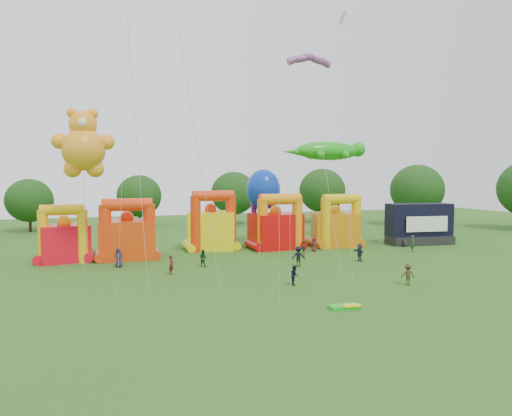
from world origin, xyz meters
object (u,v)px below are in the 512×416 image
object	(u,v)px
gecko_kite	(349,190)
spectator_0	(119,258)
bouncy_castle_2	(211,227)
stage_trailer	(419,224)
octopus_kite	(262,215)
bouncy_castle_0	(64,240)
spectator_4	(304,248)
teddy_bear_kite	(83,150)

from	to	relation	value
gecko_kite	spectator_0	xyz separation A→B (m)	(-28.91, -7.11, -6.10)
bouncy_castle_2	spectator_0	xyz separation A→B (m)	(-10.84, -7.85, -1.75)
stage_trailer	gecko_kite	distance (m)	10.16
octopus_kite	spectator_0	bearing A→B (deg)	-155.59
bouncy_castle_2	bouncy_castle_0	bearing A→B (deg)	-169.21
stage_trailer	bouncy_castle_2	bearing A→B (deg)	171.57
stage_trailer	gecko_kite	bearing A→B (deg)	159.44
bouncy_castle_2	spectator_4	xyz separation A→B (m)	(8.54, -7.91, -1.80)
bouncy_castle_2	stage_trailer	distance (m)	26.89
bouncy_castle_2	spectator_4	bearing A→B (deg)	-42.78
bouncy_castle_0	spectator_0	distance (m)	7.20
spectator_0	bouncy_castle_2	bearing A→B (deg)	49.29
teddy_bear_kite	spectator_4	world-z (taller)	teddy_bear_kite
spectator_0	spectator_4	size ratio (longest dim) A/B	1.05
bouncy_castle_0	spectator_0	xyz separation A→B (m)	(5.20, -4.80, -1.33)
bouncy_castle_2	teddy_bear_kite	distance (m)	18.09
bouncy_castle_2	spectator_0	size ratio (longest dim) A/B	3.76
bouncy_castle_0	teddy_bear_kite	distance (m)	10.50
spectator_0	octopus_kite	bearing A→B (deg)	37.78
spectator_4	bouncy_castle_0	bearing A→B (deg)	-77.16
octopus_kite	bouncy_castle_2	bearing A→B (deg)	-179.98
teddy_bear_kite	spectator_4	distance (m)	24.53
octopus_kite	stage_trailer	bearing A→B (deg)	-11.09
bouncy_castle_0	stage_trailer	world-z (taller)	bouncy_castle_0
gecko_kite	spectator_0	world-z (taller)	gecko_kite
gecko_kite	stage_trailer	bearing A→B (deg)	-20.56
bouncy_castle_0	spectator_4	size ratio (longest dim) A/B	3.32
gecko_kite	spectator_0	bearing A→B (deg)	-166.18
bouncy_castle_2	gecko_kite	bearing A→B (deg)	-2.35
bouncy_castle_2	stage_trailer	size ratio (longest dim) A/B	0.83
bouncy_castle_0	stage_trailer	size ratio (longest dim) A/B	0.70
spectator_4	teddy_bear_kite	bearing A→B (deg)	-65.30
gecko_kite	octopus_kite	xyz separation A→B (m)	(-11.60, 0.74, -3.08)
gecko_kite	spectator_4	xyz separation A→B (m)	(-9.53, -7.16, -6.15)
stage_trailer	spectator_0	bearing A→B (deg)	-174.04
stage_trailer	spectator_4	bearing A→B (deg)	-167.62
teddy_bear_kite	octopus_kite	size ratio (longest dim) A/B	1.25
bouncy_castle_0	teddy_bear_kite	xyz separation A→B (m)	(2.30, -5.12, 8.87)
octopus_kite	spectator_4	bearing A→B (deg)	-75.27
spectator_0	teddy_bear_kite	bearing A→B (deg)	-160.25
gecko_kite	spectator_4	size ratio (longest dim) A/B	7.57
stage_trailer	teddy_bear_kite	size ratio (longest dim) A/B	0.57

